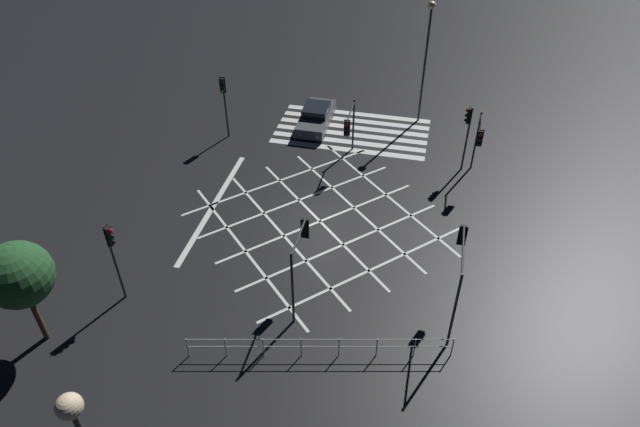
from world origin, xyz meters
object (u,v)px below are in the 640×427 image
traffic_light_median_north (300,251)px  traffic_light_median_south (350,125)px  traffic_light_ne_main (113,248)px  waiting_car (316,117)px  traffic_light_sw_cross (478,138)px  street_tree_far (18,275)px  street_lamp_east (427,43)px  traffic_light_se_cross (224,95)px  traffic_light_sw_main (467,126)px  traffic_light_nw_cross (460,264)px

traffic_light_median_north → traffic_light_median_south: traffic_light_median_north is taller
traffic_light_ne_main → waiting_car: bearing=73.9°
traffic_light_sw_cross → street_tree_far: street_tree_far is taller
traffic_light_ne_main → street_lamp_east: size_ratio=0.53×
traffic_light_median_north → traffic_light_median_south: 11.25m
street_lamp_east → street_tree_far: size_ratio=1.57×
traffic_light_se_cross → street_lamp_east: size_ratio=0.52×
street_tree_far → traffic_light_se_cross: bearing=-96.4°
traffic_light_sw_main → traffic_light_se_cross: bearing=-1.8°
traffic_light_median_north → street_lamp_east: size_ratio=0.51×
street_tree_far → waiting_car: (-6.95, -19.32, -2.99)m
traffic_light_nw_cross → traffic_light_se_cross: bearing=50.5°
street_tree_far → traffic_light_median_south: bearing=-122.0°
traffic_light_median_south → street_lamp_east: (-3.59, -5.79, 2.81)m
street_lamp_east → waiting_car: 8.19m
traffic_light_median_north → street_tree_far: size_ratio=0.80×
traffic_light_ne_main → traffic_light_median_south: bearing=59.4°
traffic_light_median_south → waiting_car: traffic_light_median_south is taller
traffic_light_nw_cross → traffic_light_se_cross: size_ratio=1.00×
traffic_light_sw_cross → traffic_light_median_south: bearing=-91.2°
traffic_light_median_south → traffic_light_sw_main: traffic_light_sw_main is taller
traffic_light_ne_main → traffic_light_median_north: size_ratio=1.04×
traffic_light_ne_main → traffic_light_median_south: (-7.58, -12.82, -0.47)m
traffic_light_ne_main → traffic_light_median_south: 14.90m
traffic_light_median_north → street_lamp_east: street_lamp_east is taller
traffic_light_se_cross → street_lamp_east: bearing=112.3°
traffic_light_ne_main → traffic_light_sw_cross: bearing=40.8°
traffic_light_median_south → traffic_light_sw_cross: bearing=88.8°
traffic_light_median_north → traffic_light_median_south: size_ratio=1.17×
traffic_light_se_cross → traffic_light_sw_main: bearing=88.2°
traffic_light_ne_main → traffic_light_sw_main: 19.45m
traffic_light_nw_cross → waiting_car: 17.24m
traffic_light_median_north → traffic_light_median_south: (-0.02, -11.24, -0.43)m
traffic_light_sw_cross → street_tree_far: (16.85, 15.46, 0.95)m
traffic_light_sw_main → traffic_light_se_cross: size_ratio=0.99×
traffic_light_nw_cross → traffic_light_sw_main: (-0.07, -11.32, -0.15)m
traffic_light_sw_cross → waiting_car: traffic_light_sw_cross is taller
traffic_light_ne_main → street_lamp_east: (-11.18, -18.60, 2.34)m
street_lamp_east → traffic_light_ne_main: bearing=59.0°
traffic_light_median_south → street_lamp_east: 7.37m
traffic_light_ne_main → waiting_car: traffic_light_ne_main is taller
traffic_light_median_north → street_tree_far: bearing=114.2°
waiting_car → traffic_light_median_north: bearing=10.6°
traffic_light_se_cross → traffic_light_ne_main: bearing=1.2°
traffic_light_nw_cross → traffic_light_sw_main: traffic_light_nw_cross is taller
traffic_light_ne_main → traffic_light_sw_cross: traffic_light_ne_main is taller
traffic_light_sw_main → traffic_light_nw_cross: bearing=89.7°
traffic_light_sw_cross → traffic_light_median_north: size_ratio=0.93×
traffic_light_median_south → waiting_car: 5.00m
traffic_light_ne_main → traffic_light_nw_cross: traffic_light_ne_main is taller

